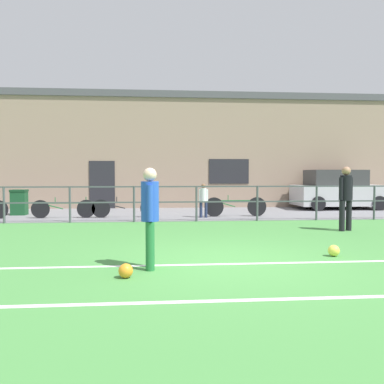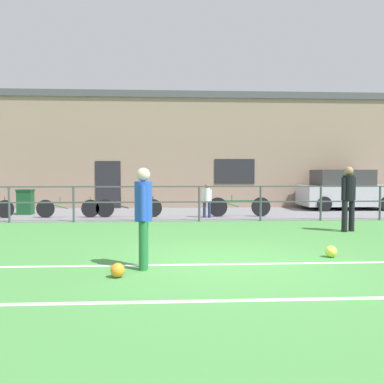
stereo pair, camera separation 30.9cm
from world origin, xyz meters
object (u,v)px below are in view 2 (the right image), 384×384
Objects in this scene: bicycle_parked_3 at (129,208)px; spectator_child at (207,198)px; bicycle_parked_0 at (68,208)px; trash_bin_0 at (25,202)px; soccer_ball_match at (118,270)px; soccer_ball_spare at (331,251)px; player_goalkeeper at (348,195)px; bicycle_parked_2 at (239,207)px; player_striker at (143,212)px; parked_car_red at (345,191)px.

spectator_child is at bearing -5.46° from bicycle_parked_3.
trash_bin_0 is at bearing 146.82° from bicycle_parked_0.
bicycle_parked_3 is at bearing -3.74° from spectator_child.
soccer_ball_match reaches higher than soccer_ball_spare.
player_goalkeeper is at bearing -25.75° from trash_bin_0.
trash_bin_0 is at bearing 171.20° from bicycle_parked_2.
player_striker is 8.22m from bicycle_parked_0.
parked_car_red reaches higher than soccer_ball_match.
soccer_ball_spare is 6.93m from bicycle_parked_2.
player_striker is 10.12m from trash_bin_0.
soccer_ball_match is at bearing -85.49° from bicycle_parked_3.
bicycle_parked_2 is at bearing -0.00° from bicycle_parked_3.
spectator_child is (1.72, 7.34, -0.24)m from player_striker.
parked_car_red reaches higher than bicycle_parked_3.
spectator_child is at bearing -154.51° from parked_car_red.
player_goalkeeper reaches higher than trash_bin_0.
bicycle_parked_0 is 5.99m from bicycle_parked_2.
player_striker reaches higher than spectator_child.
trash_bin_0 reaches higher than bicycle_parked_0.
parked_car_red is 9.34m from bicycle_parked_3.
spectator_child is 0.51× the size of bicycle_parked_3.
bicycle_parked_0 is (-8.28, 3.68, -0.64)m from player_goalkeeper.
soccer_ball_match is 10.45m from trash_bin_0.
player_striker is 0.76× the size of bicycle_parked_0.
player_striker is 7.54m from spectator_child.
soccer_ball_match is 8.78m from bicycle_parked_2.
bicycle_parked_3 is at bearing -17.05° from trash_bin_0.
soccer_ball_spare is at bearing -46.72° from bicycle_parked_0.
trash_bin_0 is (-10.14, 4.89, -0.49)m from player_goalkeeper.
spectator_child is at bearing -167.57° from bicycle_parked_2.
parked_car_red is at bearing 28.21° from bicycle_parked_2.
player_striker is at bearing 14.57° from player_goalkeeper.
parked_car_red is at bearing 16.84° from bicycle_parked_3.
soccer_ball_match is at bearing 16.44° from player_goalkeeper.
spectator_child reaches higher than bicycle_parked_3.
player_striker reaches higher than bicycle_parked_0.
spectator_child is (-1.69, 6.65, 0.58)m from soccer_ball_spare.
trash_bin_0 is (-12.89, -1.49, -0.32)m from parked_car_red.
player_goalkeeper is 0.75× the size of bicycle_parked_3.
bicycle_parked_3 is at bearing 180.00° from bicycle_parked_2.
spectator_child is 6.84m from trash_bin_0.
parked_car_red reaches higher than soccer_ball_spare.
player_goalkeeper is at bearing 38.95° from soccer_ball_match.
soccer_ball_match is 0.23× the size of trash_bin_0.
parked_car_red is 1.67× the size of bicycle_parked_3.
soccer_ball_match is 0.09× the size of bicycle_parked_3.
bicycle_parked_2 is (-2.29, 3.68, -0.61)m from player_goalkeeper.
spectator_child is 2.75m from bicycle_parked_3.
spectator_child is 0.31× the size of parked_car_red.
soccer_ball_match is at bearing -71.38° from bicycle_parked_0.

